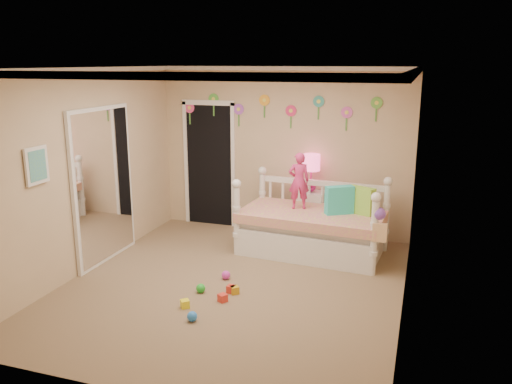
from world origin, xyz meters
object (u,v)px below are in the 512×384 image
(nightstand, at_px, (310,215))
(table_lamp, at_px, (311,167))
(daybed, at_px, (312,216))
(child, at_px, (299,181))

(nightstand, distance_m, table_lamp, 0.75)
(daybed, distance_m, child, 0.53)
(daybed, height_order, table_lamp, table_lamp)
(daybed, relative_size, child, 2.47)
(daybed, distance_m, table_lamp, 0.87)
(child, bearing_deg, table_lamp, -115.68)
(daybed, relative_size, table_lamp, 3.49)
(nightstand, bearing_deg, daybed, -70.74)
(daybed, bearing_deg, child, 163.62)
(table_lamp, bearing_deg, nightstand, 180.00)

